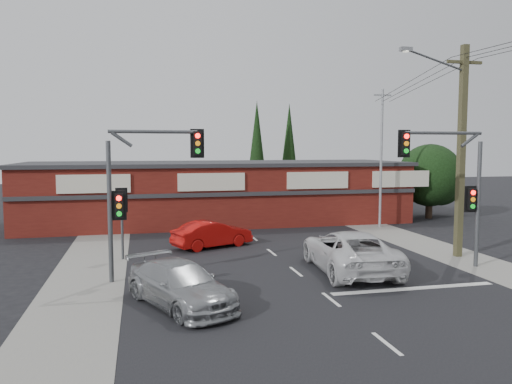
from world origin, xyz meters
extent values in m
plane|color=black|center=(0.00, 0.00, 0.00)|extent=(120.00, 120.00, 0.00)
cube|color=black|center=(0.00, 5.00, 0.01)|extent=(14.00, 70.00, 0.01)
cube|color=gray|center=(-8.50, 5.00, 0.01)|extent=(3.00, 70.00, 0.02)
cube|color=gray|center=(8.50, 5.00, 0.01)|extent=(3.00, 70.00, 0.02)
cube|color=silver|center=(3.50, -1.50, 0.01)|extent=(6.50, 0.35, 0.01)
imported|color=silver|center=(2.24, 1.54, 0.87)|extent=(3.40, 6.48, 1.74)
imported|color=#9A9D9F|center=(-5.12, -1.55, 0.73)|extent=(3.92, 5.40, 1.45)
imported|color=#B90E0B|center=(-2.70, 7.92, 0.70)|extent=(4.50, 3.02, 1.40)
cube|color=silver|center=(0.00, -6.05, 0.01)|extent=(0.12, 1.60, 0.01)
cube|color=silver|center=(0.00, -2.07, 0.01)|extent=(0.12, 1.60, 0.01)
cube|color=silver|center=(0.00, 1.91, 0.01)|extent=(0.12, 1.60, 0.01)
cube|color=silver|center=(0.00, 5.90, 0.01)|extent=(0.12, 1.60, 0.01)
cube|color=silver|center=(0.00, 9.88, 0.01)|extent=(0.12, 1.60, 0.01)
cube|color=silver|center=(0.00, 13.86, 0.01)|extent=(0.12, 1.60, 0.01)
cube|color=silver|center=(0.00, 17.85, 0.01)|extent=(0.12, 1.60, 0.01)
cube|color=silver|center=(0.00, 21.83, 0.01)|extent=(0.12, 1.60, 0.01)
cube|color=silver|center=(0.00, 25.81, 0.01)|extent=(0.12, 1.60, 0.01)
cube|color=silver|center=(0.00, 29.80, 0.01)|extent=(0.12, 1.60, 0.01)
cube|color=#521510|center=(-1.00, 17.00, 2.00)|extent=(26.00, 8.00, 4.00)
cube|color=#2D2D30|center=(-1.00, 17.00, 4.10)|extent=(26.40, 8.40, 0.25)
cube|color=beige|center=(-9.00, 12.95, 3.10)|extent=(4.20, 0.12, 1.10)
cube|color=beige|center=(-2.00, 12.95, 3.10)|extent=(4.20, 0.12, 1.10)
cube|color=beige|center=(5.00, 12.95, 3.10)|extent=(4.20, 0.12, 1.10)
cube|color=beige|center=(11.00, 12.95, 3.10)|extent=(4.20, 0.12, 1.10)
cube|color=#2D2D30|center=(-1.00, 12.90, 2.30)|extent=(26.00, 0.15, 0.25)
cylinder|color=#2D2116|center=(14.50, 15.00, 0.90)|extent=(0.50, 0.50, 1.80)
sphere|color=black|center=(14.50, 15.00, 3.20)|extent=(4.60, 4.60, 4.60)
sphere|color=black|center=(16.00, 16.00, 2.50)|extent=(3.40, 3.40, 3.40)
sphere|color=black|center=(13.20, 16.40, 2.30)|extent=(2.80, 2.80, 2.80)
cylinder|color=#2D2116|center=(3.50, 24.00, 1.00)|extent=(0.24, 0.24, 2.00)
cone|color=black|center=(3.50, 24.00, 5.50)|extent=(1.80, 1.80, 7.50)
cylinder|color=#2D2116|center=(7.00, 26.00, 1.00)|extent=(0.24, 0.24, 2.00)
cone|color=black|center=(7.00, 26.00, 5.50)|extent=(1.80, 1.80, 7.50)
cylinder|color=#47494C|center=(-7.50, 2.00, 2.75)|extent=(0.18, 0.18, 5.50)
cylinder|color=#47494C|center=(-5.80, 2.00, 5.85)|extent=(3.40, 0.14, 0.14)
cylinder|color=#47494C|center=(-6.99, 2.00, 5.55)|extent=(0.82, 0.14, 0.63)
cube|color=black|center=(-4.10, 2.00, 5.40)|extent=(0.32, 0.22, 0.95)
cube|color=black|center=(-4.10, 2.07, 5.40)|extent=(0.55, 0.04, 1.15)
cylinder|color=#FF0C07|center=(-4.10, 1.87, 5.70)|extent=(0.20, 0.06, 0.20)
cylinder|color=orange|center=(-4.10, 1.87, 5.40)|extent=(0.20, 0.06, 0.20)
cylinder|color=#0CE526|center=(-4.10, 1.87, 5.10)|extent=(0.20, 0.06, 0.20)
cube|color=black|center=(-7.15, 2.00, 3.00)|extent=(0.32, 0.22, 0.95)
cube|color=black|center=(-7.15, 2.07, 3.00)|extent=(0.55, 0.04, 1.15)
cylinder|color=#FF0C07|center=(-7.15, 1.87, 3.30)|extent=(0.20, 0.06, 0.20)
cylinder|color=orange|center=(-7.15, 1.87, 3.00)|extent=(0.20, 0.06, 0.20)
cylinder|color=#0CE526|center=(-7.15, 1.87, 2.70)|extent=(0.20, 0.06, 0.20)
cylinder|color=#47494C|center=(8.00, 1.00, 2.75)|extent=(0.18, 0.18, 5.50)
cylinder|color=#47494C|center=(6.20, 1.00, 5.85)|extent=(3.60, 0.14, 0.14)
cylinder|color=#47494C|center=(7.46, 1.00, 5.55)|extent=(0.82, 0.14, 0.63)
cube|color=black|center=(4.40, 1.00, 5.40)|extent=(0.32, 0.22, 0.95)
cube|color=black|center=(4.40, 1.07, 5.40)|extent=(0.55, 0.04, 1.15)
cylinder|color=#FF0C07|center=(4.40, 0.87, 5.70)|extent=(0.20, 0.06, 0.20)
cylinder|color=orange|center=(4.40, 0.87, 5.40)|extent=(0.20, 0.06, 0.20)
cylinder|color=#0CE526|center=(4.40, 0.87, 5.10)|extent=(0.20, 0.06, 0.20)
cube|color=black|center=(7.65, 1.00, 3.00)|extent=(0.32, 0.22, 0.95)
cube|color=black|center=(7.65, 1.07, 3.00)|extent=(0.55, 0.04, 1.15)
cylinder|color=#FF0C07|center=(7.65, 0.87, 3.30)|extent=(0.20, 0.06, 0.20)
cylinder|color=orange|center=(7.65, 0.87, 3.00)|extent=(0.20, 0.06, 0.20)
cylinder|color=#0CE526|center=(7.65, 0.87, 2.70)|extent=(0.20, 0.06, 0.20)
cylinder|color=#47494C|center=(-7.20, 6.00, 1.50)|extent=(0.12, 0.12, 3.00)
cube|color=black|center=(-7.20, 6.00, 2.80)|extent=(0.32, 0.22, 0.95)
cube|color=black|center=(-7.20, 6.07, 2.80)|extent=(0.55, 0.04, 1.15)
cylinder|color=#FF0C07|center=(-7.20, 5.87, 3.10)|extent=(0.20, 0.06, 0.20)
cylinder|color=orange|center=(-7.20, 5.87, 2.80)|extent=(0.20, 0.06, 0.20)
cylinder|color=#0CE526|center=(-7.20, 5.87, 2.50)|extent=(0.20, 0.06, 0.20)
cube|color=#4B472A|center=(8.50, 3.00, 5.00)|extent=(0.30, 0.30, 10.00)
cube|color=#4B472A|center=(8.50, 3.00, 9.20)|extent=(1.80, 0.14, 0.14)
cylinder|color=#47494C|center=(6.90, 2.85, 9.20)|extent=(3.23, 0.39, 0.89)
cube|color=slate|center=(5.30, 2.70, 9.60)|extent=(0.55, 0.25, 0.18)
cylinder|color=silver|center=(5.30, 2.70, 9.50)|extent=(0.28, 0.28, 0.05)
cylinder|color=gray|center=(9.00, 12.00, 4.50)|extent=(0.16, 0.16, 9.00)
cube|color=gray|center=(9.00, 12.00, 8.60)|extent=(1.20, 0.10, 0.10)
cylinder|color=black|center=(8.15, 7.50, 8.80)|extent=(0.73, 9.01, 1.22)
cylinder|color=black|center=(8.75, 7.50, 8.80)|extent=(0.52, 9.00, 1.22)
cylinder|color=black|center=(9.34, 7.50, 8.80)|extent=(0.31, 9.00, 1.22)
camera|label=1|loc=(-6.34, -17.82, 5.24)|focal=35.00mm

